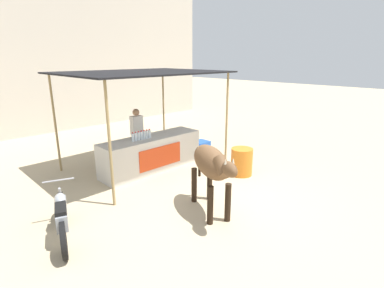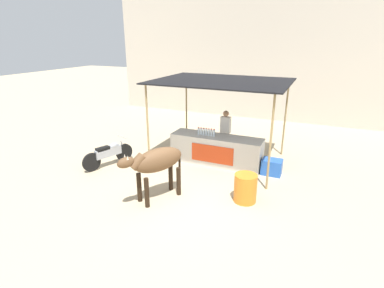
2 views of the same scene
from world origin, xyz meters
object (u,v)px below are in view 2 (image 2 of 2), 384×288
object	(u,v)px
stall_counter	(216,150)
water_barrel	(245,188)
vendor_behind_counter	(225,133)
cow	(156,162)
cooler_box	(272,167)
motorcycle_parked	(109,153)

from	to	relation	value
stall_counter	water_barrel	xyz separation A→B (m)	(1.50, -2.02, -0.11)
vendor_behind_counter	water_barrel	xyz separation A→B (m)	(1.44, -2.77, -0.48)
vendor_behind_counter	cow	distance (m)	3.63
cooler_box	motorcycle_parked	world-z (taller)	motorcycle_parked
water_barrel	cow	size ratio (longest dim) A/B	0.41
vendor_behind_counter	cooler_box	xyz separation A→B (m)	(1.79, -0.85, -0.61)
cow	water_barrel	bearing A→B (deg)	20.49
cow	vendor_behind_counter	bearing A→B (deg)	79.25
vendor_behind_counter	motorcycle_parked	distance (m)	3.98
water_barrel	cow	bearing A→B (deg)	-159.51
vendor_behind_counter	water_barrel	world-z (taller)	vendor_behind_counter
cooler_box	cow	distance (m)	3.75
vendor_behind_counter	cow	world-z (taller)	vendor_behind_counter
water_barrel	motorcycle_parked	world-z (taller)	motorcycle_parked
cooler_box	vendor_behind_counter	bearing A→B (deg)	154.60
stall_counter	cow	bearing A→B (deg)	-102.51
vendor_behind_counter	motorcycle_parked	bearing A→B (deg)	-144.08
stall_counter	cooler_box	world-z (taller)	stall_counter
stall_counter	cooler_box	distance (m)	1.86
water_barrel	cow	world-z (taller)	cow
stall_counter	cooler_box	xyz separation A→B (m)	(1.84, -0.10, -0.24)
water_barrel	stall_counter	bearing A→B (deg)	126.60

